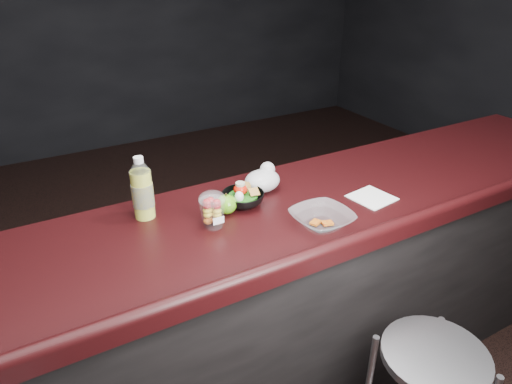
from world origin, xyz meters
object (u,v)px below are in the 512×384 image
at_px(lemonade_bottle, 142,192).
at_px(snack_bowl, 243,198).
at_px(takeout_bowl, 322,219).
at_px(green_apple, 226,204).
at_px(fruit_cup, 213,209).

bearing_deg(lemonade_bottle, snack_bowl, -15.22).
distance_m(snack_bowl, takeout_bowl, 0.34).
relative_size(snack_bowl, takeout_bowl, 0.84).
relative_size(lemonade_bottle, green_apple, 2.90).
relative_size(lemonade_bottle, takeout_bowl, 1.08).
distance_m(lemonade_bottle, fruit_cup, 0.28).
distance_m(fruit_cup, green_apple, 0.11).
xyz_separation_m(fruit_cup, green_apple, (0.09, 0.07, -0.03)).
relative_size(fruit_cup, green_apple, 1.66).
xyz_separation_m(fruit_cup, snack_bowl, (0.17, 0.09, -0.04)).
height_order(lemonade_bottle, green_apple, lemonade_bottle).
relative_size(lemonade_bottle, fruit_cup, 1.75).
distance_m(green_apple, takeout_bowl, 0.37).
height_order(lemonade_bottle, takeout_bowl, lemonade_bottle).
height_order(fruit_cup, takeout_bowl, fruit_cup).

